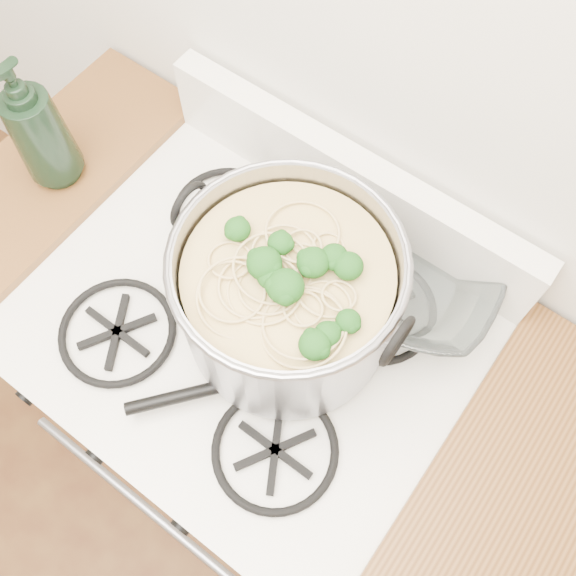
# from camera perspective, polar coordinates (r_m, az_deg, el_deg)

# --- Properties ---
(gas_range) EXTENTS (0.76, 0.66, 0.92)m
(gas_range) POSITION_cam_1_polar(r_m,az_deg,el_deg) (1.56, -2.63, -9.79)
(gas_range) COLOR white
(gas_range) RESTS_ON ground
(counter_left) EXTENTS (0.25, 0.65, 0.92)m
(counter_left) POSITION_cam_1_polar(r_m,az_deg,el_deg) (1.72, -16.07, 0.57)
(counter_left) COLOR silver
(counter_left) RESTS_ON ground
(stock_pot) EXTENTS (0.38, 0.35, 0.24)m
(stock_pot) POSITION_cam_1_polar(r_m,az_deg,el_deg) (1.00, 0.00, -0.62)
(stock_pot) COLOR gray
(stock_pot) RESTS_ON gas_range
(spatula) EXTENTS (0.42, 0.42, 0.02)m
(spatula) POSITION_cam_1_polar(r_m,az_deg,el_deg) (1.06, -0.67, -7.46)
(spatula) COLOR black
(spatula) RESTS_ON gas_range
(glass_bowl) EXTENTS (0.15, 0.15, 0.03)m
(glass_bowl) POSITION_cam_1_polar(r_m,az_deg,el_deg) (1.14, 10.81, 0.90)
(glass_bowl) COLOR white
(glass_bowl) RESTS_ON gas_range
(bottle) EXTENTS (0.12, 0.12, 0.28)m
(bottle) POSITION_cam_1_polar(r_m,az_deg,el_deg) (1.23, -21.58, 13.38)
(bottle) COLOR black
(bottle) RESTS_ON counter_left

